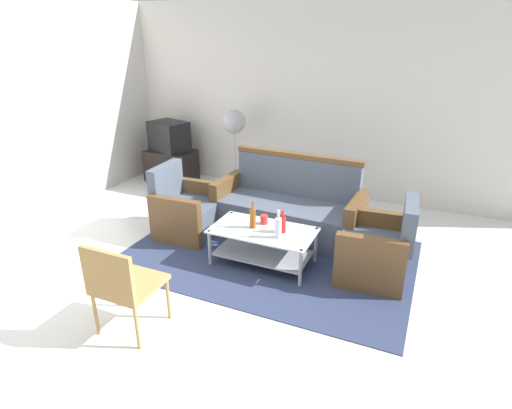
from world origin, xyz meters
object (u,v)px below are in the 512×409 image
Objects in this scene: armchair_right at (376,251)px; bottle_red at (282,224)px; wicker_chair at (121,282)px; bottle_brown at (253,218)px; bottle_clear at (278,227)px; tv_stand at (171,166)px; coffee_table at (263,241)px; cup at (264,219)px; pedestal_fan at (234,127)px; television at (169,136)px; armchair_left at (187,212)px; couch at (289,210)px.

bottle_red is at bearing 98.67° from armchair_right.
bottle_brown is at bearing 72.23° from wicker_chair.
bottle_clear is 3.39m from tv_stand.
cup is at bearing 109.33° from coffee_table.
pedestal_fan is 3.58m from wicker_chair.
wicker_chair is (1.91, -3.42, -0.27)m from television.
bottle_clear reaches higher than bottle_red.
armchair_right is 1.31m from bottle_brown.
couch is at bearing 111.15° from armchair_left.
armchair_right reaches higher than bottle_brown.
cup is (-1.19, -0.11, 0.17)m from armchair_right.
wicker_chair is (-0.54, -1.64, 0.03)m from cup.
television reaches higher than bottle_clear.
bottle_clear is 0.35m from bottle_brown.
armchair_left is 1.45m from bottle_clear.
bottle_red is 0.19× the size of pedestal_fan.
coffee_table is at bearing 153.66° from bottle_clear.
wicker_chair is at bearing 78.38° from couch.
coffee_table is at bearing -70.67° from cup.
tv_stand is at bearing 143.37° from bottle_clear.
cup is (-0.26, 0.25, -0.06)m from bottle_clear.
television is (-2.45, 1.77, 0.30)m from cup.
tv_stand is at bearing 145.18° from bottle_red.
armchair_left is at bearing 168.29° from bottle_red.
cup is at bearing 136.52° from bottle_clear.
bottle_clear is 1.26× the size of bottle_red.
bottle_brown is (-1.27, -0.24, 0.24)m from armchair_right.
tv_stand is (-2.51, 1.91, -0.01)m from coffee_table.
couch is 1.44× the size of pedestal_fan.
bottle_brown is (-0.12, 0.00, 0.25)m from coffee_table.
pedestal_fan is (-0.17, 1.65, 0.73)m from armchair_left.
pedestal_fan is at bearing 125.01° from cup.
couch is 1.66× the size of coffee_table.
television is (-2.71, 2.02, 0.24)m from bottle_clear.
cup is at bearing 156.26° from bottle_red.
couch is 2.39m from wicker_chair.
armchair_right is 4.01m from tv_stand.
armchair_right is at bearing 10.93° from bottle_brown.
armchair_left and armchair_right have the same top height.
wicker_chair is (-0.47, -1.50, -0.03)m from bottle_brown.
bottle_red reaches higher than cup.
tv_stand is (-2.50, 1.10, -0.06)m from couch.
bottle_clear is at bearing 159.52° from television.
armchair_left is 3.54× the size of bottle_red.
armchair_left is at bearing 26.02° from couch.
pedestal_fan is (-1.32, 1.15, 0.70)m from couch.
pedestal_fan is 1.51× the size of wicker_chair.
bottle_red is at bearing 75.98° from armchair_left.
tv_stand is at bearing -21.20° from couch.
television reaches higher than wicker_chair.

